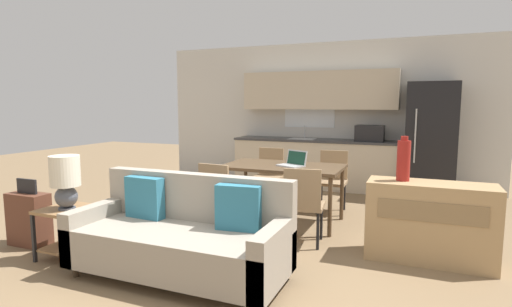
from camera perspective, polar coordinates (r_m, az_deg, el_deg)
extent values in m
plane|color=#7F6647|center=(3.80, -8.46, -17.10)|extent=(20.00, 20.00, 0.00)
cube|color=silver|center=(7.80, 9.16, 5.54)|extent=(6.40, 0.06, 2.70)
cube|color=white|center=(7.81, 7.66, 7.14)|extent=(0.98, 0.01, 0.93)
cube|color=beige|center=(7.55, 8.42, -1.51)|extent=(3.02, 0.62, 0.86)
cube|color=#38383A|center=(7.50, 8.48, 1.89)|extent=(3.05, 0.65, 0.04)
cube|color=#B2B5B7|center=(7.51, 6.61, 2.10)|extent=(0.48, 0.36, 0.01)
cylinder|color=#B7BABC|center=(7.66, 6.97, 3.08)|extent=(0.02, 0.02, 0.24)
cube|color=beige|center=(7.61, 8.87, 8.90)|extent=(2.87, 0.34, 0.70)
cube|color=black|center=(7.26, 15.95, 2.80)|extent=(0.48, 0.36, 0.28)
cube|color=black|center=(7.19, 23.65, 1.73)|extent=(0.77, 0.74, 1.90)
cylinder|color=silver|center=(6.79, 21.79, 2.34)|extent=(0.02, 0.02, 0.86)
cube|color=brown|center=(5.23, 3.89, -1.90)|extent=(1.53, 0.88, 0.04)
cylinder|color=brown|center=(5.23, -4.88, -6.12)|extent=(0.05, 0.05, 0.71)
cylinder|color=brown|center=(4.77, 10.51, -7.53)|extent=(0.05, 0.05, 0.71)
cylinder|color=brown|center=(5.90, -1.49, -4.58)|extent=(0.05, 0.05, 0.71)
cylinder|color=brown|center=(5.49, 12.17, -5.62)|extent=(0.05, 0.05, 0.71)
cylinder|color=#3D2D1E|center=(4.09, -24.36, -15.07)|extent=(0.05, 0.05, 0.10)
cylinder|color=#3D2D1E|center=(4.52, -18.31, -12.66)|extent=(0.05, 0.05, 0.10)
cylinder|color=#3D2D1E|center=(3.69, 3.87, -16.93)|extent=(0.05, 0.05, 0.10)
cube|color=gray|center=(3.70, -11.15, -13.21)|extent=(1.96, 0.80, 0.35)
cube|color=gray|center=(3.90, -8.52, -8.65)|extent=(1.96, 0.14, 0.80)
cube|color=gray|center=(4.23, -21.65, -9.98)|extent=(0.14, 0.80, 0.49)
cube|color=gray|center=(3.29, 2.58, -14.42)|extent=(0.14, 0.80, 0.49)
cube|color=teal|center=(4.03, -15.61, -6.07)|extent=(0.41, 0.15, 0.40)
cube|color=teal|center=(3.51, -2.52, -7.74)|extent=(0.41, 0.16, 0.40)
cube|color=olive|center=(4.46, -25.25, -7.26)|extent=(0.49, 0.49, 0.03)
cube|color=olive|center=(4.57, -24.99, -11.95)|extent=(0.44, 0.44, 0.02)
cube|color=#232326|center=(4.56, -29.16, -10.53)|extent=(0.03, 0.03, 0.48)
cube|color=#232326|center=(4.22, -25.26, -11.67)|extent=(0.03, 0.03, 0.48)
cube|color=#232326|center=(4.83, -24.92, -9.30)|extent=(0.03, 0.03, 0.48)
cube|color=#232326|center=(4.52, -20.96, -10.23)|extent=(0.03, 0.03, 0.48)
cylinder|color=#4C515B|center=(4.41, -25.38, -7.08)|extent=(0.16, 0.16, 0.02)
sphere|color=#4C515B|center=(4.39, -25.46, -5.59)|extent=(0.21, 0.21, 0.21)
cylinder|color=beige|center=(4.34, -25.65, -2.25)|extent=(0.29, 0.29, 0.30)
cube|color=tan|center=(4.33, 23.56, -9.00)|extent=(1.19, 0.44, 0.79)
cube|color=olive|center=(4.08, 23.72, -7.71)|extent=(0.95, 0.01, 0.19)
cylinder|color=maroon|center=(4.24, 20.32, -0.98)|extent=(0.13, 0.13, 0.40)
cylinder|color=maroon|center=(4.21, 20.45, 2.03)|extent=(0.07, 0.07, 0.04)
cube|color=#997A56|center=(6.08, 1.55, -3.52)|extent=(0.42, 0.42, 0.04)
cube|color=#997A56|center=(6.22, 2.20, -1.12)|extent=(0.40, 0.03, 0.42)
cylinder|color=black|center=(6.04, -0.56, -5.78)|extent=(0.03, 0.03, 0.41)
cylinder|color=black|center=(5.91, 2.49, -6.06)|extent=(0.03, 0.03, 0.41)
cylinder|color=black|center=(6.34, 0.66, -5.15)|extent=(0.03, 0.03, 0.41)
cylinder|color=black|center=(6.23, 3.57, -5.39)|extent=(0.03, 0.03, 0.41)
cube|color=#997A56|center=(4.78, -4.71, -6.47)|extent=(0.46, 0.46, 0.04)
cube|color=#997A56|center=(4.58, -6.09, -4.15)|extent=(0.40, 0.07, 0.42)
cylinder|color=black|center=(4.89, -1.89, -8.87)|extent=(0.03, 0.03, 0.41)
cylinder|color=black|center=(5.07, -5.24, -8.33)|extent=(0.03, 0.03, 0.41)
cylinder|color=black|center=(4.62, -4.08, -9.87)|extent=(0.03, 0.03, 0.41)
cylinder|color=black|center=(4.80, -7.53, -9.24)|extent=(0.03, 0.03, 0.41)
cube|color=#997A56|center=(5.83, 10.69, -4.10)|extent=(0.43, 0.43, 0.04)
cube|color=#997A56|center=(5.98, 11.07, -1.58)|extent=(0.40, 0.04, 0.42)
cylinder|color=black|center=(5.75, 8.66, -6.52)|extent=(0.03, 0.03, 0.41)
cylinder|color=black|center=(5.69, 12.03, -6.73)|extent=(0.03, 0.03, 0.41)
cylinder|color=black|center=(6.07, 9.33, -5.79)|extent=(0.03, 0.03, 0.41)
cylinder|color=black|center=(6.02, 12.53, -5.99)|extent=(0.03, 0.03, 0.41)
cube|color=#997A56|center=(4.49, 6.96, -7.39)|extent=(0.47, 0.47, 0.04)
cube|color=#997A56|center=(4.25, 6.61, -5.02)|extent=(0.40, 0.08, 0.42)
cylinder|color=black|center=(4.70, 9.31, -9.64)|extent=(0.03, 0.03, 0.41)
cylinder|color=black|center=(4.74, 5.17, -9.41)|extent=(0.03, 0.03, 0.41)
cylinder|color=black|center=(4.37, 8.82, -10.90)|extent=(0.03, 0.03, 0.41)
cylinder|color=black|center=(4.42, 4.37, -10.63)|extent=(0.03, 0.03, 0.41)
cube|color=#B7BABC|center=(5.14, 4.96, -1.74)|extent=(0.38, 0.33, 0.02)
cube|color=#B7BABC|center=(5.21, 5.84, -0.61)|extent=(0.31, 0.18, 0.20)
cube|color=#143828|center=(5.21, 5.78, -0.62)|extent=(0.28, 0.15, 0.17)
cube|color=brown|center=(5.09, -29.67, -8.17)|extent=(0.47, 0.22, 0.58)
cube|color=black|center=(5.01, -29.93, -4.07)|extent=(0.28, 0.02, 0.16)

